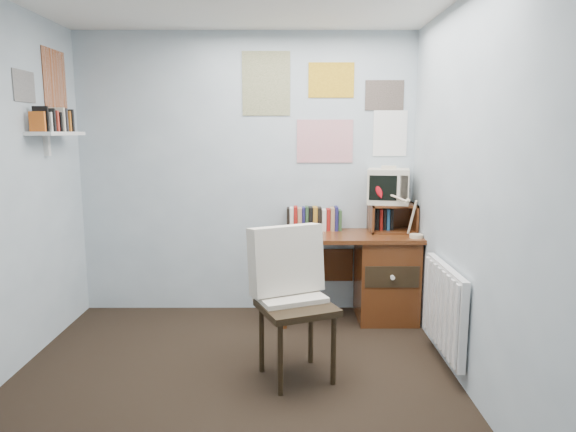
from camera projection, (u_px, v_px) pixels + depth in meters
name	position (u px, v px, depth m)	size (l,w,h in m)	color
ground	(227.00, 406.00, 3.09)	(3.50, 3.50, 0.00)	black
back_wall	(247.00, 175.00, 4.62)	(3.00, 0.02, 2.50)	silver
right_wall	(488.00, 200.00, 2.90)	(0.02, 3.50, 2.50)	silver
desk	(379.00, 274.00, 4.49)	(1.20, 0.55, 0.76)	#5D2E15
desk_chair	(297.00, 308.00, 3.37)	(0.50, 0.48, 0.98)	black
desk_lamp	(417.00, 214.00, 4.24)	(0.28, 0.24, 0.41)	red
tv_riser	(392.00, 218.00, 4.52)	(0.40, 0.30, 0.25)	#5D2E15
crt_tv	(388.00, 185.00, 4.50)	(0.35, 0.32, 0.33)	beige
book_row	(320.00, 218.00, 4.59)	(0.60, 0.14, 0.22)	#5D2E15
radiator	(444.00, 308.00, 3.57)	(0.09, 0.80, 0.60)	white
wall_shelf	(57.00, 134.00, 3.91)	(0.20, 0.62, 0.24)	white
posters_back	(325.00, 107.00, 4.52)	(1.20, 0.01, 0.90)	white
posters_left	(40.00, 82.00, 3.85)	(0.01, 0.70, 0.60)	white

